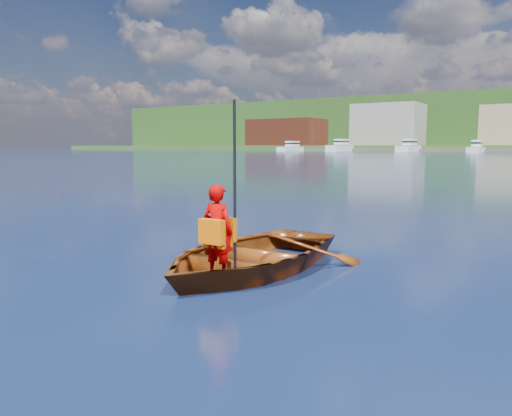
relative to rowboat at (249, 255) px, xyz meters
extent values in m
plane|color=#0D2042|center=(-1.03, 0.53, -0.21)|extent=(600.00, 600.00, 0.00)
imported|color=brown|center=(0.00, 0.00, 0.00)|extent=(2.53, 3.50, 0.71)
imported|color=#B90000|center=(0.13, -0.90, 0.48)|extent=(0.43, 0.29, 1.17)
cube|color=orange|center=(0.13, -1.02, 0.49)|extent=(0.34, 0.11, 0.30)
cube|color=orange|center=(0.13, -0.78, 0.49)|extent=(0.34, 0.09, 0.30)
cube|color=orange|center=(0.13, -0.90, 0.31)|extent=(0.30, 0.23, 0.05)
cylinder|color=black|center=(0.28, -0.76, 0.98)|extent=(0.04, 0.04, 2.18)
cube|color=maroon|center=(-91.03, 165.53, 6.79)|extent=(28.00, 16.00, 10.00)
cube|color=#9C998E|center=(-51.03, 165.53, 8.79)|extent=(22.00, 16.00, 14.00)
cube|color=white|center=(-77.21, 143.53, 0.44)|extent=(3.60, 12.85, 1.63)
cube|color=white|center=(-77.21, 144.81, 2.32)|extent=(2.52, 5.78, 1.80)
cube|color=black|center=(-77.21, 144.81, 2.42)|extent=(2.59, 6.04, 0.50)
cube|color=white|center=(-59.44, 143.53, 0.67)|extent=(3.85, 13.75, 2.20)
cube|color=white|center=(-59.44, 144.90, 2.89)|extent=(2.69, 6.19, 1.80)
cube|color=black|center=(-59.44, 144.90, 2.99)|extent=(2.77, 6.46, 0.50)
cube|color=white|center=(-37.72, 143.53, 0.60)|extent=(3.86, 13.78, 2.03)
cube|color=white|center=(-37.72, 144.91, 2.72)|extent=(2.70, 6.20, 1.80)
cube|color=black|center=(-37.72, 144.91, 2.82)|extent=(2.78, 6.47, 0.50)
cube|color=white|center=(-19.13, 143.53, 0.44)|extent=(3.28, 11.72, 1.61)
cube|color=white|center=(-19.13, 144.70, 2.30)|extent=(2.30, 5.28, 1.80)
cube|color=black|center=(-19.13, 144.70, 2.40)|extent=(2.36, 5.51, 0.50)
cylinder|color=#382314|center=(-143.05, 236.65, 12.95)|extent=(0.80, 0.80, 3.87)
sphere|color=#1B5119|center=(-143.05, 236.65, 18.11)|extent=(7.22, 7.22, 7.22)
cylinder|color=#382314|center=(-100.56, 226.80, 10.70)|extent=(0.80, 0.80, 3.31)
sphere|color=#1B5119|center=(-100.56, 226.80, 15.12)|extent=(6.18, 6.18, 6.18)
cylinder|color=#382314|center=(-52.30, 205.95, 6.62)|extent=(0.80, 0.80, 3.49)
sphere|color=#1B5119|center=(-52.30, 205.95, 11.27)|extent=(6.51, 6.51, 6.51)
cylinder|color=#382314|center=(-18.16, 211.11, 7.22)|extent=(0.80, 0.80, 2.62)
sphere|color=#1B5119|center=(-18.16, 211.11, 10.71)|extent=(4.89, 4.89, 4.89)
cylinder|color=#382314|center=(-82.41, 266.54, 18.61)|extent=(0.80, 0.80, 3.24)
sphere|color=#1B5119|center=(-82.41, 266.54, 22.93)|extent=(6.04, 6.04, 6.04)
cylinder|color=#382314|center=(-25.64, 216.50, 8.54)|extent=(0.80, 0.80, 3.10)
sphere|color=#1B5119|center=(-25.64, 216.50, 12.68)|extent=(5.80, 5.80, 5.80)
cylinder|color=#382314|center=(-145.99, 243.58, 13.88)|extent=(0.80, 0.80, 2.96)
sphere|color=#1B5119|center=(-145.99, 243.58, 17.83)|extent=(5.53, 5.53, 5.53)
cylinder|color=#382314|center=(-68.74, 226.38, 10.26)|extent=(0.80, 0.80, 2.59)
sphere|color=#1B5119|center=(-68.74, 226.38, 13.71)|extent=(4.84, 4.84, 4.84)
cylinder|color=#382314|center=(-61.99, 262.07, 18.12)|extent=(0.80, 0.80, 4.04)
sphere|color=#1B5119|center=(-61.99, 262.07, 23.51)|extent=(7.54, 7.54, 7.54)
camera|label=1|loc=(3.75, -5.73, 1.52)|focal=35.00mm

